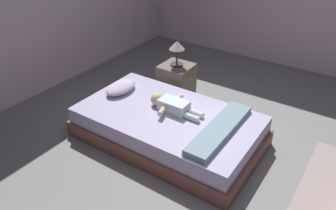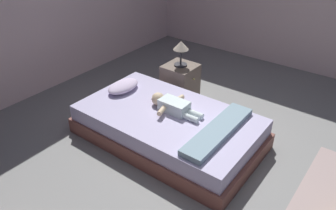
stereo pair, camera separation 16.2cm
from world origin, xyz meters
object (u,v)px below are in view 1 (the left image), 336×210
at_px(bed, 168,127).
at_px(nightstand, 176,81).
at_px(lamp, 177,48).
at_px(pillow, 121,87).
at_px(baby, 172,105).
at_px(toothbrush, 177,100).

bearing_deg(bed, nightstand, 27.36).
bearing_deg(lamp, nightstand, -90.00).
bearing_deg(nightstand, pillow, 160.09).
height_order(baby, lamp, lamp).
distance_m(bed, pillow, 0.80).
relative_size(bed, toothbrush, 13.32).
bearing_deg(baby, bed, 178.86).
xyz_separation_m(bed, baby, (0.07, -0.00, 0.25)).
height_order(bed, baby, baby).
relative_size(baby, lamp, 1.88).
distance_m(toothbrush, lamp, 0.81).
distance_m(toothbrush, nightstand, 0.74).
relative_size(pillow, nightstand, 0.92).
height_order(toothbrush, nightstand, nightstand).
xyz_separation_m(baby, nightstand, (0.83, 0.46, -0.19)).
height_order(pillow, baby, baby).
bearing_deg(lamp, toothbrush, -146.58).
bearing_deg(toothbrush, bed, -167.61).
bearing_deg(baby, pillow, 89.21).
relative_size(bed, pillow, 4.60).
xyz_separation_m(pillow, lamp, (0.81, -0.30, 0.32)).
distance_m(pillow, baby, 0.76).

